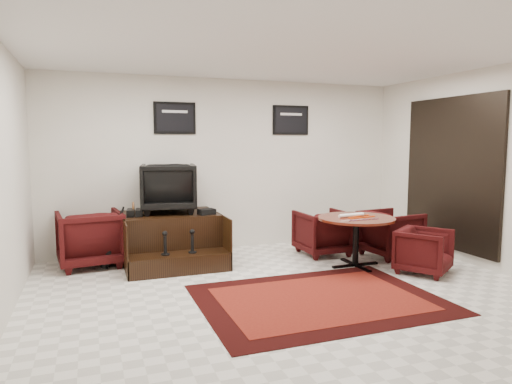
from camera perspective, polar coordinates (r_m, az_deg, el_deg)
ground at (r=5.55m, az=4.38°, el=-12.39°), size 6.00×6.00×0.00m
room_shell at (r=5.55m, az=7.87°, el=6.34°), size 6.02×5.02×2.81m
area_rug at (r=5.33m, az=7.88°, el=-13.12°), size 2.67×2.00×0.01m
shine_podium at (r=6.93m, az=-10.55°, el=-5.85°), size 1.40×1.44×0.72m
shine_chair at (r=6.95m, az=-10.88°, el=0.83°), size 0.90×0.86×0.82m
shoes_pair at (r=6.75m, az=-14.89°, el=-2.50°), size 0.25×0.30×0.10m
polish_kit at (r=6.71m, az=-6.19°, el=-2.46°), size 0.27×0.21×0.08m
umbrella_black at (r=6.74m, az=-17.49°, el=-5.63°), size 0.31×0.12×0.84m
umbrella_hooked at (r=6.83m, az=-17.25°, el=-5.23°), size 0.33×0.12×0.89m
armchair_side at (r=6.97m, az=-20.06°, el=-5.13°), size 0.95×0.90×0.88m
meeting_table at (r=6.65m, az=12.42°, el=-3.85°), size 1.09×1.09×0.71m
table_chair_back at (r=7.32m, az=8.35°, el=-4.74°), size 0.76×0.72×0.77m
table_chair_window at (r=7.43m, az=16.46°, el=-4.70°), size 0.80×0.85×0.79m
table_chair_corner at (r=6.62m, az=20.26°, el=-6.69°), size 0.88×0.87×0.67m
paper_roll at (r=6.65m, az=11.83°, el=-2.84°), size 0.42×0.10×0.05m
table_clutter at (r=6.60m, az=13.08°, el=-3.12°), size 0.57×0.38×0.01m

